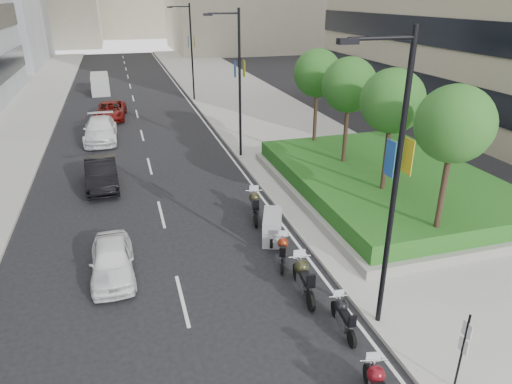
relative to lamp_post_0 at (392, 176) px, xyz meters
name	(u,v)px	position (x,y,z in m)	size (l,w,h in m)	color
ground	(258,376)	(-4.14, -1.00, -5.07)	(160.00, 160.00, 0.00)	black
sidewalk_right	(257,110)	(4.86, 29.00, -4.99)	(10.00, 100.00, 0.15)	#9E9B93
sidewalk_left	(1,128)	(-16.14, 29.00, -4.99)	(8.00, 100.00, 0.15)	#9E9B93
lane_edge	(199,115)	(-0.44, 29.00, -5.06)	(0.12, 100.00, 0.01)	silver
lane_centre	(138,119)	(-5.64, 29.00, -5.06)	(0.12, 100.00, 0.01)	silver
planter	(385,188)	(5.86, 9.00, -4.72)	(10.00, 14.00, 0.40)	gray
hedge	(386,178)	(5.86, 9.00, -4.12)	(9.40, 13.40, 0.80)	#164D16
tree_0	(454,125)	(4.36, 3.00, 0.36)	(2.80, 2.80, 6.30)	#332319
tree_1	(392,101)	(4.36, 7.00, 0.36)	(2.80, 2.80, 6.30)	#332319
tree_2	(349,85)	(4.36, 11.00, 0.36)	(2.80, 2.80, 6.30)	#332319
tree_3	(317,74)	(4.36, 15.00, 0.36)	(2.80, 2.80, 6.30)	#332319
lamp_post_0	(392,176)	(0.00, 0.00, 0.00)	(2.34, 0.45, 9.00)	black
lamp_post_1	(237,78)	(0.00, 17.00, 0.00)	(2.34, 0.45, 9.00)	black
lamp_post_2	(190,48)	(0.00, 35.00, 0.00)	(2.34, 0.45, 9.00)	black
parking_sign	(463,349)	(0.66, -3.00, -3.61)	(0.06, 0.32, 2.50)	black
motorcycle_2	(343,316)	(-1.06, 0.05, -4.54)	(0.66, 1.96, 0.98)	black
motorcycle_3	(303,278)	(-1.52, 2.18, -4.43)	(0.80, 2.40, 1.20)	black
motorcycle_4	(283,251)	(-1.52, 4.29, -4.54)	(0.89, 1.87, 0.98)	black
motorcycle_5	(272,227)	(-1.31, 6.20, -4.49)	(1.38, 2.03, 1.15)	black
motorcycle_6	(255,205)	(-1.45, 8.37, -4.43)	(0.85, 2.34, 1.18)	black
car_a	(112,260)	(-7.87, 5.24, -4.41)	(1.55, 3.84, 1.31)	white
car_b	(102,173)	(-8.34, 14.40, -4.30)	(1.61, 4.63, 1.53)	black
car_c	(100,130)	(-8.52, 23.47, -4.28)	(2.21, 5.43, 1.58)	white
car_d	(111,111)	(-7.80, 29.82, -4.35)	(2.36, 5.12, 1.42)	#660E0C
delivery_van	(100,85)	(-8.77, 41.58, -4.15)	(1.89, 4.69, 1.95)	#B9BABC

